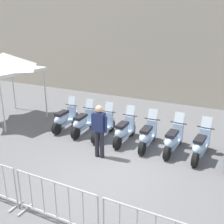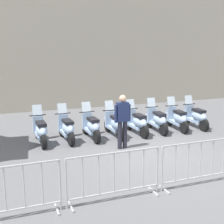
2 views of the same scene
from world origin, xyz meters
The scene contains 11 objects.
ground_plane centered at (0.00, 0.00, 0.00)m, with size 120.00×120.00×0.00m, color slate.
motorcycle_0 centered at (-3.28, 1.79, 0.45)m, with size 0.61×1.72×1.24m.
motorcycle_1 centered at (-2.40, 1.86, 0.45)m, with size 0.62×1.72×1.24m.
motorcycle_2 centered at (-1.53, 1.93, 0.45)m, with size 0.61×1.72×1.24m.
motorcycle_3 centered at (-0.65, 2.00, 0.45)m, with size 0.59×1.72×1.24m.
motorcycle_4 centered at (0.22, 2.08, 0.45)m, with size 0.63×1.72×1.24m.
motorcycle_5 centered at (1.08, 2.22, 0.45)m, with size 0.56×1.73×1.24m.
motorcycle_6 centered at (1.95, 2.28, 0.45)m, with size 0.56×1.72×1.24m.
barrier_segment_2 centered at (0.25, -2.31, 0.52)m, with size 2.06×0.64×1.07m.
officer_near_row_end centered at (-0.77, 0.67, 0.98)m, with size 0.55×0.27×1.73m.
canopy_tent centered at (-6.07, 1.36, 2.52)m, with size 2.43×2.43×2.91m.
Camera 1 is at (3.83, -5.64, 4.16)m, focal length 43.45 mm.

